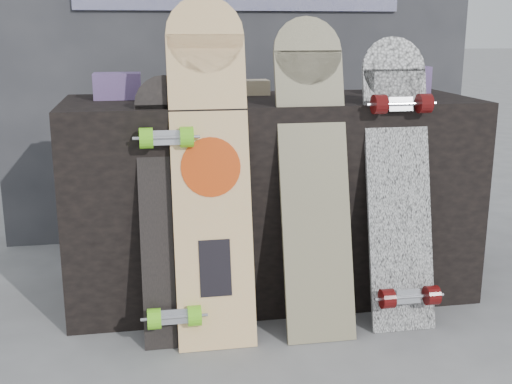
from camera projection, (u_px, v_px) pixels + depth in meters
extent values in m
plane|color=slate|center=(298.00, 344.00, 2.24)|extent=(60.00, 60.00, 0.00)
cube|color=black|center=(270.00, 197.00, 2.61)|extent=(1.60, 0.60, 0.80)
cube|color=#303135|center=(238.00, 21.00, 3.25)|extent=(2.40, 0.20, 2.20)
cube|color=#663C7B|center=(117.00, 86.00, 2.49)|extent=(0.18, 0.12, 0.10)
cube|color=#663C7B|center=(408.00, 81.00, 2.60)|extent=(0.14, 0.14, 0.12)
cube|color=#D1B78C|center=(242.00, 87.00, 2.65)|extent=(0.22, 0.10, 0.06)
cube|color=beige|center=(212.00, 192.00, 2.19)|extent=(0.27, 0.28, 1.05)
cylinder|color=beige|center=(205.00, 35.00, 2.19)|extent=(0.27, 0.08, 0.27)
cylinder|color=#DD430E|center=(211.00, 167.00, 2.18)|extent=(0.20, 0.05, 0.20)
cube|color=black|center=(215.00, 268.00, 2.19)|extent=(0.11, 0.05, 0.19)
cube|color=beige|center=(315.00, 196.00, 2.26)|extent=(0.25, 0.30, 0.99)
cylinder|color=beige|center=(308.00, 51.00, 2.27)|extent=(0.25, 0.08, 0.24)
cube|color=white|center=(399.00, 200.00, 2.33)|extent=(0.24, 0.24, 0.93)
cylinder|color=white|center=(394.00, 69.00, 2.32)|extent=(0.24, 0.07, 0.23)
cube|color=silver|center=(407.00, 296.00, 2.29)|extent=(0.09, 0.04, 0.06)
cylinder|color=#4E0B0B|center=(387.00, 299.00, 2.26)|extent=(0.05, 0.07, 0.07)
cylinder|color=#4E0B0B|center=(432.00, 295.00, 2.29)|extent=(0.04, 0.07, 0.07)
cube|color=silver|center=(400.00, 105.00, 2.28)|extent=(0.09, 0.04, 0.06)
cylinder|color=#4E0B0B|center=(379.00, 104.00, 2.25)|extent=(0.05, 0.07, 0.07)
cylinder|color=#4E0B0B|center=(424.00, 103.00, 2.28)|extent=(0.04, 0.07, 0.07)
cube|color=black|center=(170.00, 226.00, 2.21)|extent=(0.20, 0.22, 0.82)
cylinder|color=black|center=(164.00, 105.00, 2.20)|extent=(0.20, 0.06, 0.20)
cube|color=silver|center=(174.00, 316.00, 2.17)|extent=(0.09, 0.04, 0.06)
cylinder|color=#74E921|center=(154.00, 319.00, 2.14)|extent=(0.04, 0.07, 0.07)
cylinder|color=#74E921|center=(194.00, 316.00, 2.16)|extent=(0.05, 0.07, 0.07)
cube|color=silver|center=(166.00, 138.00, 2.16)|extent=(0.09, 0.04, 0.06)
cylinder|color=#74E921|center=(146.00, 138.00, 2.13)|extent=(0.04, 0.07, 0.07)
cylinder|color=#74E921|center=(187.00, 137.00, 2.15)|extent=(0.05, 0.07, 0.07)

